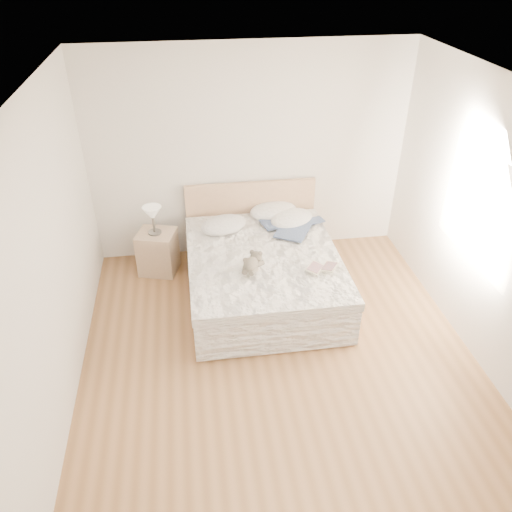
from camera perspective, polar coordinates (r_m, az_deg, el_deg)
The scene contains 17 objects.
floor at distance 5.23m, azimuth 2.78°, elevation -11.92°, with size 4.00×4.50×0.00m, color brown.
ceiling at distance 3.83m, azimuth 3.90°, elevation 17.95°, with size 4.00×4.50×0.00m, color white.
wall_back at distance 6.36m, azimuth -0.73°, elevation 11.50°, with size 4.00×0.02×2.70m, color silver.
wall_front at distance 2.83m, azimuth 12.92°, elevation -24.43°, with size 4.00×0.02×2.70m, color silver.
wall_left at distance 4.48m, azimuth -22.75°, elevation -1.41°, with size 0.02×4.50×2.70m, color silver.
wall_right at distance 5.13m, azimuth 25.76°, elevation 2.34°, with size 0.02×4.50×2.70m, color silver.
window at distance 5.29m, azimuth 24.30°, elevation 4.92°, with size 0.02×1.30×1.10m, color white.
bed at distance 5.93m, azimuth 0.72°, elevation -1.72°, with size 1.72×2.14×1.00m.
nightstand at distance 6.45m, azimuth -11.14°, elevation 0.46°, with size 0.45×0.40×0.56m, color tan.
table_lamp at distance 6.18m, azimuth -11.74°, elevation 4.66°, with size 0.30×0.30×0.36m.
pillow_left at distance 6.21m, azimuth -3.75°, elevation 3.57°, with size 0.60×0.42×0.18m, color white.
pillow_middle at distance 6.52m, azimuth 2.01°, elevation 5.18°, with size 0.63×0.44×0.19m, color white.
pillow_right at distance 6.35m, azimuth 4.09°, elevation 4.29°, with size 0.59×0.41×0.18m, color white.
blouse at distance 6.14m, azimuth 4.32°, elevation 3.05°, with size 0.57×0.60×0.02m, color navy, non-canonical shape.
photo_book at distance 6.18m, azimuth -4.06°, elevation 3.28°, with size 0.29×0.20×0.02m, color silver.
childrens_book at distance 5.46m, azimuth 7.57°, elevation -1.36°, with size 0.32×0.22×0.02m, color beige.
teddy_bear at distance 5.36m, azimuth -0.58°, elevation -1.49°, with size 0.21×0.30×0.16m, color #635B4E, non-canonical shape.
Camera 1 is at (-0.78, -3.61, 3.70)m, focal length 35.00 mm.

